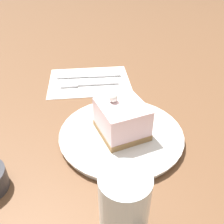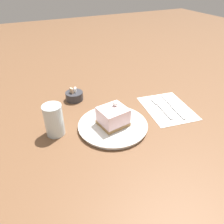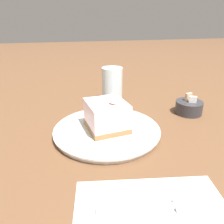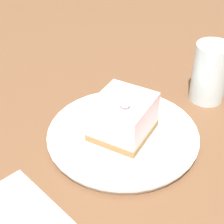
% 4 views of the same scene
% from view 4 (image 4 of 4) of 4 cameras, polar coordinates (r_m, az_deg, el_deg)
% --- Properties ---
extents(ground_plane, '(4.00, 4.00, 0.00)m').
position_cam_4_polar(ground_plane, '(0.60, 2.81, -7.12)').
color(ground_plane, brown).
extents(plate, '(0.25, 0.25, 0.01)m').
position_cam_4_polar(plate, '(0.62, 1.67, -3.58)').
color(plate, silver).
rests_on(plate, ground_plane).
extents(cake_slice, '(0.11, 0.10, 0.08)m').
position_cam_4_polar(cake_slice, '(0.60, 1.69, -0.74)').
color(cake_slice, '#9E7547').
rests_on(cake_slice, plate).
extents(drinking_glass, '(0.06, 0.06, 0.11)m').
position_cam_4_polar(drinking_glass, '(0.72, 14.69, 5.81)').
color(drinking_glass, silver).
rests_on(drinking_glass, ground_plane).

